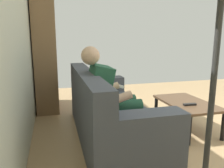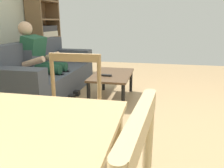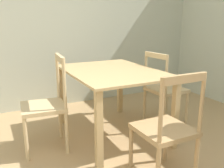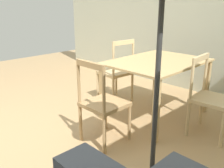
{
  "view_description": "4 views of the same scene",
  "coord_description": "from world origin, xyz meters",
  "px_view_note": "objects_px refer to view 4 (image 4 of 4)",
  "views": [
    {
      "loc": [
        -1.53,
        2.47,
        1.23
      ],
      "look_at": [
        1.03,
        1.77,
        0.69
      ],
      "focal_mm": 35.49,
      "sensor_mm": 36.0,
      "label": 1
    },
    {
      "loc": [
        -2.24,
        0.06,
        1.17
      ],
      "look_at": [
        0.99,
        0.72,
        0.24
      ],
      "focal_mm": 36.19,
      "sensor_mm": 36.0,
      "label": 2
    },
    {
      "loc": [
        0.64,
        -0.52,
        1.3
      ],
      "look_at": [
        -1.77,
        0.67,
        0.6
      ],
      "focal_mm": 39.8,
      "sensor_mm": 36.0,
      "label": 3
    },
    {
      "loc": [
        0.85,
        2.47,
        1.47
      ],
      "look_at": [
        -0.37,
        1.24,
        0.9
      ],
      "focal_mm": 39.83,
      "sensor_mm": 36.0,
      "label": 4
    }
  ],
  "objects_px": {
    "dining_chair_by_doorway": "(116,72)",
    "dining_chair_facing_couch": "(103,104)",
    "dining_table": "(157,69)",
    "dining_chair_near_wall": "(211,98)",
    "floor_lamp": "(162,4)"
  },
  "relations": [
    {
      "from": "dining_chair_by_doorway",
      "to": "dining_table",
      "type": "bearing_deg",
      "value": 90.23
    },
    {
      "from": "dining_table",
      "to": "dining_chair_near_wall",
      "type": "bearing_deg",
      "value": 89.83
    },
    {
      "from": "dining_chair_by_doorway",
      "to": "floor_lamp",
      "type": "bearing_deg",
      "value": 51.68
    },
    {
      "from": "dining_chair_facing_couch",
      "to": "dining_table",
      "type": "bearing_deg",
      "value": -179.99
    },
    {
      "from": "dining_chair_facing_couch",
      "to": "dining_chair_by_doorway",
      "type": "relative_size",
      "value": 0.97
    },
    {
      "from": "dining_chair_near_wall",
      "to": "dining_chair_facing_couch",
      "type": "relative_size",
      "value": 0.98
    },
    {
      "from": "dining_table",
      "to": "dining_chair_facing_couch",
      "type": "xyz_separation_m",
      "value": [
        0.97,
        0.0,
        -0.2
      ]
    },
    {
      "from": "dining_chair_near_wall",
      "to": "dining_chair_facing_couch",
      "type": "bearing_deg",
      "value": -37.4
    },
    {
      "from": "dining_chair_facing_couch",
      "to": "floor_lamp",
      "type": "relative_size",
      "value": 0.54
    },
    {
      "from": "dining_chair_near_wall",
      "to": "dining_chair_facing_couch",
      "type": "distance_m",
      "value": 1.22
    },
    {
      "from": "floor_lamp",
      "to": "dining_chair_by_doorway",
      "type": "bearing_deg",
      "value": -128.32
    },
    {
      "from": "dining_chair_facing_couch",
      "to": "dining_chair_by_doorway",
      "type": "xyz_separation_m",
      "value": [
        -0.97,
        -0.74,
        0.01
      ]
    },
    {
      "from": "dining_chair_facing_couch",
      "to": "dining_chair_by_doorway",
      "type": "bearing_deg",
      "value": -142.59
    },
    {
      "from": "dining_chair_near_wall",
      "to": "dining_chair_facing_couch",
      "type": "xyz_separation_m",
      "value": [
        0.97,
        -0.74,
        0.0
      ]
    },
    {
      "from": "dining_chair_by_doorway",
      "to": "dining_chair_facing_couch",
      "type": "bearing_deg",
      "value": 37.41
    }
  ]
}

